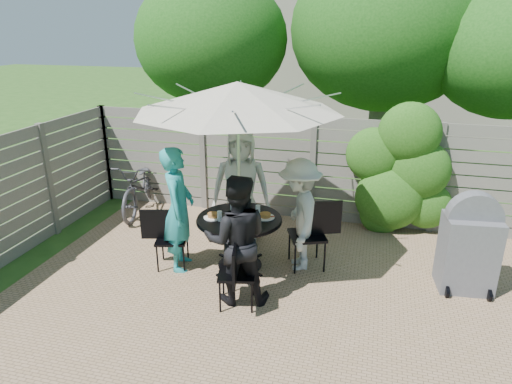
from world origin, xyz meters
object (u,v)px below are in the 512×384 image
(plate_front, at_px, (238,227))
(plate_back, at_px, (240,206))
(plate_right, at_px, (265,216))
(chair_right, at_px, (308,248))
(patio_table, at_px, (239,233))
(chair_back, at_px, (242,222))
(bbq_grill, at_px, (469,247))
(plate_left, at_px, (213,216))
(glass_back, at_px, (232,206))
(person_left, at_px, (179,210))
(syrup_jug, at_px, (235,211))
(chair_front, at_px, (237,286))
(bicycle, at_px, (142,186))
(person_back, at_px, (241,187))
(person_right, at_px, (299,215))
(glass_right, at_px, (258,210))
(glass_left, at_px, (220,216))
(person_front, at_px, (237,240))
(glass_front, at_px, (246,221))
(coffee_cup, at_px, (247,208))
(chair_left, at_px, (172,250))
(umbrella, at_px, (238,97))

(plate_front, bearing_deg, plate_back, 104.93)
(plate_right, bearing_deg, chair_right, 15.13)
(patio_table, distance_m, chair_back, 1.00)
(patio_table, bearing_deg, bbq_grill, 3.86)
(plate_left, distance_m, plate_front, 0.51)
(glass_back, bearing_deg, plate_left, -119.57)
(plate_right, bearing_deg, person_left, -165.07)
(plate_left, bearing_deg, syrup_jug, 24.39)
(chair_right, height_order, syrup_jug, chair_right)
(chair_front, xyz_separation_m, bicycle, (-2.60, 2.49, 0.21))
(person_back, xyz_separation_m, syrup_jug, (0.14, -0.77, -0.08))
(patio_table, bearing_deg, person_right, 14.93)
(person_back, relative_size, plate_right, 7.07)
(chair_right, bearing_deg, glass_right, -15.36)
(plate_back, distance_m, glass_right, 0.37)
(person_back, relative_size, bbq_grill, 1.37)
(person_right, bearing_deg, chair_front, -40.71)
(patio_table, relative_size, plate_right, 5.48)
(chair_back, distance_m, plate_back, 0.79)
(person_back, distance_m, glass_left, 0.97)
(person_back, xyz_separation_m, bicycle, (-2.13, 0.75, -0.43))
(glass_back, bearing_deg, plate_back, 58.67)
(person_front, bearing_deg, glass_back, -84.50)
(chair_back, bearing_deg, glass_right, 20.98)
(bicycle, distance_m, bbq_grill, 5.51)
(plate_front, distance_m, glass_front, 0.15)
(coffee_cup, bearing_deg, patio_table, -99.51)
(chair_left, relative_size, plate_front, 3.39)
(person_back, distance_m, chair_right, 1.42)
(patio_table, height_order, glass_left, glass_left)
(umbrella, distance_m, plate_back, 1.67)
(chair_right, relative_size, person_right, 0.62)
(person_back, xyz_separation_m, chair_left, (-0.72, -1.05, -0.65))
(glass_back, xyz_separation_m, glass_front, (0.34, -0.45, 0.00))
(chair_left, distance_m, plate_front, 1.16)
(patio_table, height_order, glass_front, glass_front)
(person_left, distance_m, coffee_cup, 0.96)
(person_back, xyz_separation_m, coffee_cup, (0.25, -0.56, -0.10))
(patio_table, height_order, chair_front, chair_front)
(umbrella, distance_m, person_front, 1.79)
(glass_front, xyz_separation_m, bbq_grill, (2.82, 0.43, -0.22))
(chair_front, bearing_deg, person_left, 42.86)
(plate_back, height_order, plate_left, same)
(person_front, bearing_deg, syrup_jug, -86.10)
(coffee_cup, height_order, bbq_grill, bbq_grill)
(umbrella, relative_size, syrup_jug, 20.55)
(chair_back, distance_m, plate_right, 1.15)
(plate_back, xyz_separation_m, glass_front, (0.26, -0.57, 0.05))
(plate_right, bearing_deg, glass_left, -155.46)
(person_back, xyz_separation_m, glass_right, (0.44, -0.63, -0.09))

